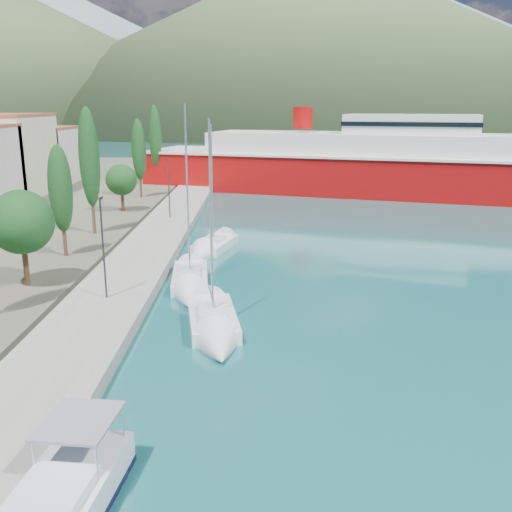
{
  "coord_description": "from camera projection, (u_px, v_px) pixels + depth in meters",
  "views": [
    {
      "loc": [
        0.19,
        -18.09,
        12.01
      ],
      "look_at": [
        0.0,
        14.0,
        3.5
      ],
      "focal_mm": 40.0,
      "sensor_mm": 36.0,
      "label": 1
    }
  ],
  "objects": [
    {
      "name": "hills_far",
      "position": [
        391.0,
        41.0,
        598.0
      ],
      "size": [
        1480.0,
        900.0,
        180.0
      ],
      "color": "gray",
      "rests_on": "ground"
    },
    {
      "name": "sailboat_near",
      "position": [
        216.0,
        334.0,
        30.04
      ],
      "size": [
        3.91,
        8.91,
        12.38
      ],
      "color": "silver",
      "rests_on": "ground"
    },
    {
      "name": "ground",
      "position": [
        259.0,
        157.0,
        136.55
      ],
      "size": [
        1400.0,
        1400.0,
        0.0
      ],
      "primitive_type": "plane",
      "color": "#185A5B"
    },
    {
      "name": "tree_row",
      "position": [
        83.0,
        179.0,
        48.38
      ],
      "size": [
        4.07,
        65.98,
        11.36
      ],
      "color": "#47301E",
      "rests_on": "land_strip"
    },
    {
      "name": "hills_near",
      "position": [
        411.0,
        46.0,
        367.45
      ],
      "size": [
        1010.0,
        520.0,
        115.0
      ],
      "color": "#445A33",
      "rests_on": "ground"
    },
    {
      "name": "quay",
      "position": [
        145.0,
        255.0,
        45.64
      ],
      "size": [
        5.0,
        88.0,
        0.8
      ],
      "primitive_type": "cube",
      "color": "gray",
      "rests_on": "ground"
    },
    {
      "name": "lamp_posts",
      "position": [
        107.0,
        241.0,
        34.26
      ],
      "size": [
        0.15,
        48.35,
        6.06
      ],
      "color": "#2D2D33",
      "rests_on": "quay"
    },
    {
      "name": "ferry",
      "position": [
        363.0,
        166.0,
        79.79
      ],
      "size": [
        63.62,
        31.8,
        12.43
      ],
      "color": "#9D0909",
      "rests_on": "ground"
    },
    {
      "name": "sailboat_far",
      "position": [
        207.0,
        251.0,
        47.32
      ],
      "size": [
        4.57,
        8.22,
        11.51
      ],
      "color": "silver",
      "rests_on": "ground"
    },
    {
      "name": "sailboat_mid",
      "position": [
        190.0,
        288.0,
        37.64
      ],
      "size": [
        3.28,
        9.27,
        13.06
      ],
      "color": "silver",
      "rests_on": "ground"
    }
  ]
}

